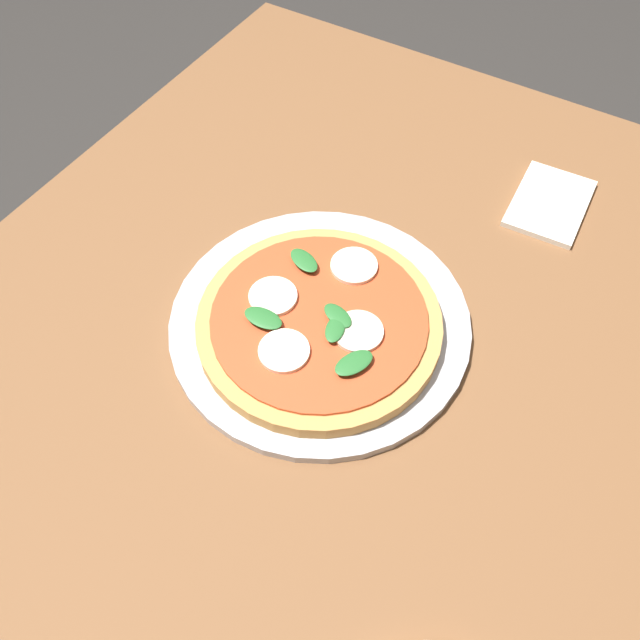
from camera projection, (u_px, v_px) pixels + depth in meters
The scene contains 5 objects.
ground_plane at pixel (327, 558), 1.33m from camera, with size 6.00×6.00×0.00m, color #2D2B28.
dining_table at pixel (332, 406), 0.82m from camera, with size 1.16×0.94×0.73m.
serving_tray at pixel (320, 322), 0.76m from camera, with size 0.34×0.34×0.01m, color #B2B2B7.
pizza at pixel (319, 322), 0.74m from camera, with size 0.27×0.27×0.03m.
napkin at pixel (550, 203), 0.87m from camera, with size 0.13×0.09×0.01m, color white.
Camera 1 is at (-0.35, -0.19, 1.35)m, focal length 37.77 mm.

